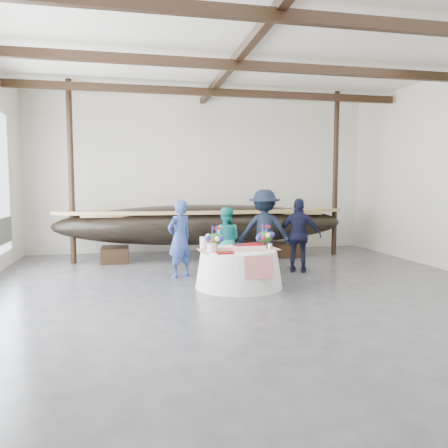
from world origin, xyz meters
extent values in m
cube|color=#3D3D42|center=(0.00, 0.00, 0.00)|extent=(10.00, 12.00, 0.01)
cube|color=silver|center=(0.00, 6.00, 2.25)|extent=(10.00, 0.02, 4.50)
cube|color=white|center=(0.00, 0.00, 4.50)|extent=(10.00, 12.00, 0.01)
cube|color=black|center=(0.00, -1.00, 4.25)|extent=(9.80, 0.12, 0.18)
cube|color=black|center=(0.00, 1.50, 4.25)|extent=(9.80, 0.12, 0.18)
cube|color=black|center=(0.00, 4.00, 4.25)|extent=(9.80, 0.12, 0.18)
cube|color=black|center=(0.00, 0.00, 4.38)|extent=(0.15, 11.76, 0.15)
cylinder|color=black|center=(-3.50, 4.41, 2.25)|extent=(0.14, 0.14, 4.50)
cylinder|color=black|center=(3.50, 4.41, 2.25)|extent=(0.14, 0.14, 4.50)
cube|color=black|center=(-2.49, 4.41, 0.19)|extent=(0.67, 0.86, 0.38)
cube|color=black|center=(2.12, 4.41, 0.19)|extent=(0.67, 0.86, 0.38)
ellipsoid|color=black|center=(-0.19, 4.41, 0.91)|extent=(7.69, 1.54, 1.06)
cube|color=#9E7A4C|center=(-0.19, 4.41, 1.20)|extent=(6.15, 1.01, 0.06)
cone|color=white|center=(-0.05, 1.13, 0.34)|extent=(1.67, 1.67, 0.69)
cylinder|color=white|center=(-0.05, 1.13, 0.70)|extent=(1.41, 1.41, 0.04)
cube|color=red|center=(-0.05, 1.13, 0.72)|extent=(1.57, 0.62, 0.01)
cube|color=white|center=(0.16, 1.25, 0.75)|extent=(0.60, 0.40, 0.07)
cylinder|color=white|center=(-0.60, 0.98, 0.80)|extent=(0.18, 0.18, 0.15)
cylinder|color=white|center=(-0.67, 1.45, 0.83)|extent=(0.18, 0.18, 0.22)
cube|color=maroon|center=(-0.41, 0.71, 0.73)|extent=(0.30, 0.24, 0.03)
cone|color=silver|center=(0.53, 1.01, 0.78)|extent=(0.09, 0.09, 0.12)
imported|color=navy|center=(-1.07, 2.25, 0.82)|extent=(0.71, 0.65, 1.63)
imported|color=teal|center=(-0.03, 2.51, 0.73)|extent=(0.85, 0.74, 1.46)
imported|color=black|center=(0.85, 2.45, 0.93)|extent=(1.32, 0.94, 1.85)
imported|color=black|center=(1.60, 2.23, 0.83)|extent=(1.05, 0.78, 1.65)
camera|label=1|loc=(-2.00, -6.90, 1.94)|focal=35.00mm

